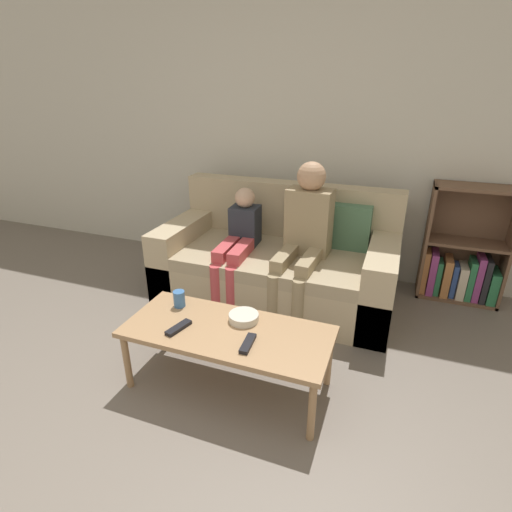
# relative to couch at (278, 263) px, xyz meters

# --- Properties ---
(wall_back) EXTENTS (12.00, 0.06, 2.60)m
(wall_back) POSITION_rel_couch_xyz_m (-0.10, 0.67, 1.01)
(wall_back) COLOR beige
(wall_back) RESTS_ON ground_plane
(couch) EXTENTS (1.88, 0.95, 0.90)m
(couch) POSITION_rel_couch_xyz_m (0.00, 0.00, 0.00)
(couch) COLOR tan
(couch) RESTS_ON ground_plane
(bookshelf) EXTENTS (0.63, 0.28, 0.96)m
(bookshelf) POSITION_rel_couch_xyz_m (1.43, 0.51, 0.05)
(bookshelf) COLOR brown
(bookshelf) RESTS_ON ground_plane
(coffee_table) EXTENTS (1.19, 0.52, 0.40)m
(coffee_table) POSITION_rel_couch_xyz_m (0.06, -1.17, 0.06)
(coffee_table) COLOR #A87F56
(coffee_table) RESTS_ON ground_plane
(person_adult) EXTENTS (0.35, 0.66, 1.15)m
(person_adult) POSITION_rel_couch_xyz_m (0.24, -0.10, 0.37)
(person_adult) COLOR #9E8966
(person_adult) RESTS_ON ground_plane
(person_child) EXTENTS (0.25, 0.65, 0.91)m
(person_child) POSITION_rel_couch_xyz_m (-0.29, -0.16, 0.23)
(person_child) COLOR #C6474C
(person_child) RESTS_ON ground_plane
(cup_near) EXTENTS (0.07, 0.07, 0.10)m
(cup_near) POSITION_rel_couch_xyz_m (-0.32, -1.04, 0.15)
(cup_near) COLOR #3D70B2
(cup_near) RESTS_ON coffee_table
(tv_remote_0) EXTENTS (0.06, 0.17, 0.02)m
(tv_remote_0) POSITION_rel_couch_xyz_m (0.23, -1.26, 0.11)
(tv_remote_0) COLOR black
(tv_remote_0) RESTS_ON coffee_table
(tv_remote_1) EXTENTS (0.09, 0.18, 0.02)m
(tv_remote_1) POSITION_rel_couch_xyz_m (-0.20, -1.26, 0.11)
(tv_remote_1) COLOR black
(tv_remote_1) RESTS_ON coffee_table
(snack_bowl) EXTENTS (0.18, 0.18, 0.05)m
(snack_bowl) POSITION_rel_couch_xyz_m (0.12, -1.05, 0.12)
(snack_bowl) COLOR beige
(snack_bowl) RESTS_ON coffee_table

